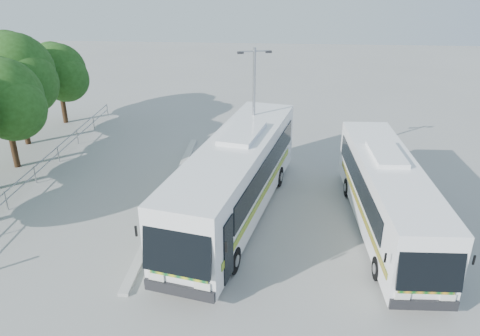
# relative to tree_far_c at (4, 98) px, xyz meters

# --- Properties ---
(ground) EXTENTS (100.00, 100.00, 0.00)m
(ground) POSITION_rel_tree_far_c_xyz_m (12.12, -5.10, -4.26)
(ground) COLOR #989893
(ground) RESTS_ON ground
(kerb_divider) EXTENTS (0.40, 16.00, 0.15)m
(kerb_divider) POSITION_rel_tree_far_c_xyz_m (9.82, -3.10, -4.18)
(kerb_divider) COLOR #B2B2AD
(kerb_divider) RESTS_ON ground
(railing) EXTENTS (0.06, 22.00, 1.00)m
(railing) POSITION_rel_tree_far_c_xyz_m (2.12, -1.10, -3.52)
(railing) COLOR gray
(railing) RESTS_ON ground
(tree_far_c) EXTENTS (4.97, 4.69, 6.49)m
(tree_far_c) POSITION_rel_tree_far_c_xyz_m (0.00, 0.00, 0.00)
(tree_far_c) COLOR #382314
(tree_far_c) RESTS_ON ground
(tree_far_d) EXTENTS (5.62, 5.30, 7.33)m
(tree_far_d) POSITION_rel_tree_far_c_xyz_m (-1.19, 3.70, 0.56)
(tree_far_d) COLOR #382314
(tree_far_d) RESTS_ON ground
(tree_far_e) EXTENTS (4.54, 4.28, 5.92)m
(tree_far_e) POSITION_rel_tree_far_c_xyz_m (-0.51, 8.20, -0.37)
(tree_far_e) COLOR #382314
(tree_far_e) RESTS_ON ground
(coach_main) EXTENTS (5.63, 13.81, 3.76)m
(coach_main) POSITION_rel_tree_far_c_xyz_m (13.48, -4.81, -2.20)
(coach_main) COLOR white
(coach_main) RESTS_ON ground
(coach_adjacent) EXTENTS (2.80, 11.83, 3.26)m
(coach_adjacent) POSITION_rel_tree_far_c_xyz_m (20.38, -5.56, -2.47)
(coach_adjacent) COLOR white
(coach_adjacent) RESTS_ON ground
(lamppost) EXTENTS (1.77, 0.59, 7.31)m
(lamppost) POSITION_rel_tree_far_c_xyz_m (14.12, -0.51, -0.22)
(lamppost) COLOR #94969C
(lamppost) RESTS_ON ground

